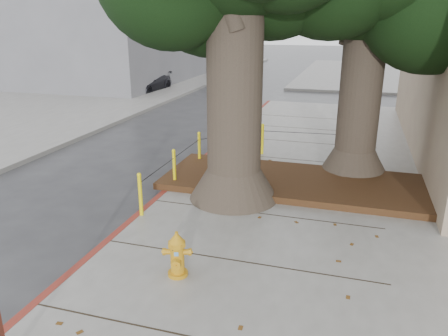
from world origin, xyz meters
name	(u,v)px	position (x,y,z in m)	size (l,w,h in m)	color
ground	(209,264)	(0.00, 0.00, 0.00)	(140.00, 140.00, 0.00)	#28282B
sidewalk_far	(410,75)	(6.00, 30.00, 0.07)	(16.00, 20.00, 0.15)	slate
curb_red	(163,195)	(-2.00, 2.50, 0.07)	(0.14, 26.00, 0.16)	maroon
planter_bed	(293,182)	(0.90, 3.90, 0.23)	(6.40, 2.60, 0.16)	black
bollard_ring	(230,154)	(-0.87, 4.38, 0.66)	(3.79, 5.39, 0.95)	yellow
fire_hydrant	(177,254)	(-0.28, -0.70, 0.53)	(0.41, 0.40, 0.77)	orange
car_silver	(437,94)	(6.03, 17.24, 0.57)	(1.35, 3.37, 1.15)	#949498
car_dark	(148,83)	(-9.58, 17.20, 0.54)	(1.51, 3.71, 1.08)	black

